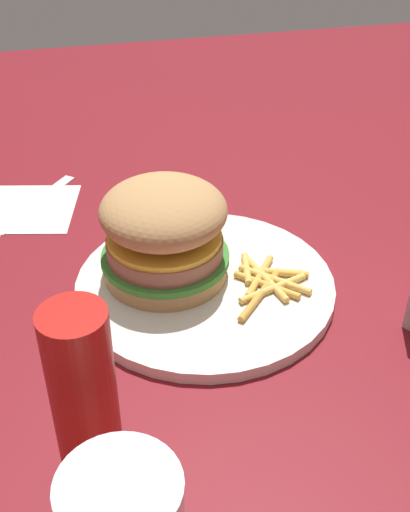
# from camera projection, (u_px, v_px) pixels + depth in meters

# --- Properties ---
(ground_plane) EXTENTS (1.60, 1.60, 0.00)m
(ground_plane) POSITION_uv_depth(u_px,v_px,m) (195.00, 289.00, 0.65)
(ground_plane) COLOR maroon
(plate) EXTENTS (0.25, 0.25, 0.01)m
(plate) POSITION_uv_depth(u_px,v_px,m) (205.00, 286.00, 0.64)
(plate) COLOR silver
(plate) RESTS_ON ground_plane
(sandwich) EXTENTS (0.13, 0.13, 0.10)m
(sandwich) POSITION_uv_depth(u_px,v_px,m) (164.00, 232.00, 0.62)
(sandwich) COLOR tan
(sandwich) RESTS_ON plate
(fries_pile) EXTENTS (0.10, 0.09, 0.01)m
(fries_pile) POSITION_uv_depth(u_px,v_px,m) (267.00, 281.00, 0.63)
(fries_pile) COLOR gold
(fries_pile) RESTS_ON plate
(napkin) EXTENTS (0.13, 0.13, 0.00)m
(napkin) POSITION_uv_depth(u_px,v_px,m) (28.00, 208.00, 0.77)
(napkin) COLOR white
(napkin) RESTS_ON ground_plane
(fork) EXTENTS (0.15, 0.12, 0.00)m
(fork) POSITION_uv_depth(u_px,v_px,m) (27.00, 207.00, 0.77)
(fork) COLOR silver
(fork) RESTS_ON napkin
(ketchup_bottle) EXTENTS (0.04, 0.04, 0.15)m
(ketchup_bottle) POSITION_uv_depth(u_px,v_px,m) (85.00, 403.00, 0.43)
(ketchup_bottle) COLOR #B21914
(ketchup_bottle) RESTS_ON ground_plane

